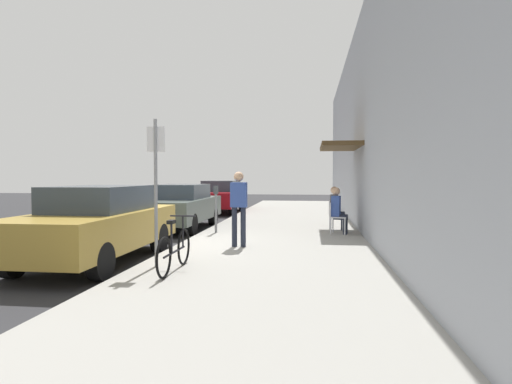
{
  "coord_description": "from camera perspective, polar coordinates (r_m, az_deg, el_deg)",
  "views": [
    {
      "loc": [
        3.11,
        -9.61,
        1.72
      ],
      "look_at": [
        1.17,
        5.42,
        1.15
      ],
      "focal_mm": 29.89,
      "sensor_mm": 36.0,
      "label": 1
    }
  ],
  "objects": [
    {
      "name": "seated_patron_1",
      "position": [
        12.91,
        10.68,
        -1.91
      ],
      "size": [
        0.46,
        0.4,
        1.29
      ],
      "color": "#232838",
      "rests_on": "sidewalk_slab"
    },
    {
      "name": "pedestrian_standing",
      "position": [
        9.62,
        -2.32,
        -1.44
      ],
      "size": [
        0.36,
        0.22,
        1.7
      ],
      "color": "#232838",
      "rests_on": "sidewalk_slab"
    },
    {
      "name": "building_facade",
      "position": [
        11.82,
        14.96,
        9.36
      ],
      "size": [
        1.4,
        32.0,
        6.45
      ],
      "color": "#999EA8",
      "rests_on": "ground_plane"
    },
    {
      "name": "sidewalk_slab",
      "position": [
        11.76,
        3.1,
        -5.97
      ],
      "size": [
        4.5,
        32.0,
        0.12
      ],
      "primitive_type": "cube",
      "color": "#9E9B93",
      "rests_on": "ground_plane"
    },
    {
      "name": "seated_patron_0",
      "position": [
        12.0,
        10.93,
        -2.22
      ],
      "size": [
        0.48,
        0.43,
        1.29
      ],
      "color": "#232838",
      "rests_on": "sidewalk_slab"
    },
    {
      "name": "bicycle_0",
      "position": [
        7.34,
        -10.84,
        -7.63
      ],
      "size": [
        0.46,
        1.71,
        0.9
      ],
      "color": "black",
      "rests_on": "sidewalk_slab"
    },
    {
      "name": "cafe_chair_1",
      "position": [
        12.93,
        10.4,
        -2.76
      ],
      "size": [
        0.49,
        0.49,
        0.87
      ],
      "color": "silver",
      "rests_on": "sidewalk_slab"
    },
    {
      "name": "parking_meter",
      "position": [
        12.08,
        -5.39,
        -1.82
      ],
      "size": [
        0.12,
        0.1,
        1.32
      ],
      "color": "slate",
      "rests_on": "sidewalk_slab"
    },
    {
      "name": "ground_plane",
      "position": [
        10.25,
        -10.51,
        -7.56
      ],
      "size": [
        60.0,
        60.0,
        0.0
      ],
      "primitive_type": "plane",
      "color": "#2D2D30"
    },
    {
      "name": "cafe_chair_0",
      "position": [
        12.03,
        10.64,
        -3.12
      ],
      "size": [
        0.52,
        0.52,
        0.87
      ],
      "color": "silver",
      "rests_on": "sidewalk_slab"
    },
    {
      "name": "parked_car_1",
      "position": [
        13.99,
        -10.19,
        -1.86
      ],
      "size": [
        1.8,
        4.4,
        1.45
      ],
      "color": "#47514C",
      "rests_on": "ground_plane"
    },
    {
      "name": "parked_car_2",
      "position": [
        20.16,
        -4.72,
        -0.56
      ],
      "size": [
        1.8,
        4.4,
        1.5
      ],
      "color": "maroon",
      "rests_on": "ground_plane"
    },
    {
      "name": "street_sign",
      "position": [
        7.7,
        -13.26,
        1.48
      ],
      "size": [
        0.32,
        0.06,
        2.6
      ],
      "color": "gray",
      "rests_on": "sidewalk_slab"
    },
    {
      "name": "parked_car_0",
      "position": [
        9.04,
        -20.51,
        -3.98
      ],
      "size": [
        1.8,
        4.4,
        1.52
      ],
      "color": "#A58433",
      "rests_on": "ground_plane"
    }
  ]
}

